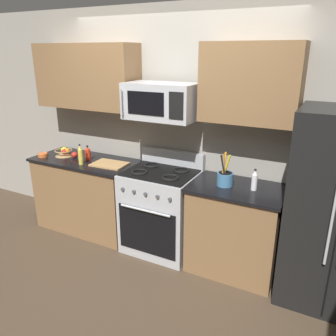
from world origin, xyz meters
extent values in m
plane|color=#473828|center=(0.00, 0.00, 0.00)|extent=(16.00, 16.00, 0.00)
cube|color=#9E998E|center=(0.00, 1.07, 1.30)|extent=(8.00, 0.10, 2.60)
cube|color=olive|center=(-1.03, 0.70, 0.44)|extent=(1.25, 0.57, 0.88)
cube|color=black|center=(-1.03, 0.70, 0.90)|extent=(1.29, 0.61, 0.03)
cube|color=#B2B5BA|center=(0.00, 0.70, 0.46)|extent=(0.76, 0.61, 0.91)
cube|color=black|center=(0.00, 0.39, 0.36)|extent=(0.67, 0.01, 0.51)
cylinder|color=#B2B5BA|center=(0.00, 0.36, 0.62)|extent=(0.57, 0.02, 0.02)
cube|color=black|center=(0.00, 0.70, 0.92)|extent=(0.73, 0.55, 0.02)
cube|color=#B2B5BA|center=(0.00, 0.97, 1.00)|extent=(0.76, 0.06, 0.18)
torus|color=black|center=(-0.18, 0.57, 0.93)|extent=(0.17, 0.17, 0.02)
torus|color=black|center=(0.18, 0.57, 0.93)|extent=(0.17, 0.17, 0.02)
torus|color=black|center=(-0.18, 0.83, 0.93)|extent=(0.17, 0.17, 0.02)
torus|color=black|center=(0.18, 0.83, 0.93)|extent=(0.17, 0.17, 0.02)
cylinder|color=#4C4C51|center=(-0.27, 0.38, 0.79)|extent=(0.04, 0.02, 0.04)
cylinder|color=#4C4C51|center=(-0.14, 0.38, 0.79)|extent=(0.04, 0.02, 0.04)
cylinder|color=#4C4C51|center=(0.00, 0.38, 0.79)|extent=(0.04, 0.02, 0.04)
cylinder|color=#4C4C51|center=(0.14, 0.38, 0.79)|extent=(0.04, 0.02, 0.04)
cylinder|color=#4C4C51|center=(0.27, 0.38, 0.79)|extent=(0.04, 0.02, 0.04)
cube|color=olive|center=(0.84, 0.70, 0.44)|extent=(0.86, 0.57, 0.88)
cube|color=black|center=(0.84, 0.70, 0.90)|extent=(0.90, 0.61, 0.03)
cylinder|color=#B2B5BA|center=(1.67, 0.31, 0.90)|extent=(0.02, 0.02, 0.69)
cube|color=#B2B5BA|center=(0.00, 0.73, 1.66)|extent=(0.73, 0.40, 0.36)
cube|color=black|center=(-0.07, 0.52, 1.66)|extent=(0.40, 0.01, 0.22)
cube|color=black|center=(0.26, 0.52, 1.66)|extent=(0.15, 0.01, 0.25)
cylinder|color=#B2B5BA|center=(-0.33, 0.50, 1.66)|extent=(0.02, 0.02, 0.25)
cube|color=olive|center=(-1.04, 0.85, 1.86)|extent=(1.28, 0.34, 0.71)
cube|color=olive|center=(0.84, 0.85, 1.86)|extent=(0.89, 0.34, 0.71)
cylinder|color=teal|center=(0.71, 0.68, 0.97)|extent=(0.16, 0.16, 0.13)
cylinder|color=black|center=(0.71, 0.68, 0.98)|extent=(0.13, 0.13, 0.11)
cylinder|color=orange|center=(0.69, 0.69, 1.09)|extent=(0.03, 0.09, 0.30)
cylinder|color=olive|center=(0.70, 0.67, 1.08)|extent=(0.06, 0.05, 0.29)
cylinder|color=yellow|center=(0.71, 0.69, 1.08)|extent=(0.09, 0.05, 0.28)
cylinder|color=black|center=(0.70, 0.66, 1.08)|extent=(0.09, 0.04, 0.28)
cylinder|color=green|center=(0.71, 0.70, 1.08)|extent=(0.09, 0.02, 0.28)
cone|color=#9E7A4C|center=(-1.36, 0.69, 0.94)|extent=(0.21, 0.21, 0.07)
torus|color=#9E7A4C|center=(-1.36, 0.69, 0.98)|extent=(0.22, 0.22, 0.01)
sphere|color=red|center=(-1.33, 0.68, 0.97)|extent=(0.07, 0.07, 0.07)
sphere|color=orange|center=(-1.31, 0.70, 0.97)|extent=(0.08, 0.08, 0.08)
sphere|color=yellow|center=(-1.37, 0.72, 0.97)|extent=(0.08, 0.08, 0.08)
sphere|color=red|center=(-1.18, 0.69, 0.95)|extent=(0.07, 0.07, 0.07)
cube|color=tan|center=(-0.65, 0.67, 0.92)|extent=(0.40, 0.30, 0.02)
cylinder|color=silver|center=(0.99, 0.70, 0.98)|extent=(0.05, 0.05, 0.15)
cone|color=silver|center=(0.99, 0.70, 1.08)|extent=(0.05, 0.05, 0.04)
cylinder|color=black|center=(0.99, 0.70, 1.11)|extent=(0.02, 0.02, 0.01)
cylinder|color=gold|center=(-0.95, 0.54, 1.00)|extent=(0.05, 0.05, 0.17)
cone|color=gold|center=(-0.95, 0.54, 1.11)|extent=(0.05, 0.05, 0.05)
cylinder|color=black|center=(-0.95, 0.54, 1.14)|extent=(0.02, 0.02, 0.01)
cylinder|color=red|center=(-0.98, 0.70, 0.97)|extent=(0.06, 0.06, 0.13)
cone|color=red|center=(-0.98, 0.70, 1.05)|extent=(0.06, 0.06, 0.04)
cylinder|color=black|center=(-0.98, 0.70, 1.08)|extent=(0.03, 0.03, 0.01)
cylinder|color=#D1662D|center=(-1.56, 0.55, 0.93)|extent=(0.12, 0.12, 0.04)
torus|color=#D1662D|center=(-1.56, 0.55, 0.95)|extent=(0.12, 0.12, 0.01)
camera|label=1|loc=(1.61, -2.24, 2.14)|focal=35.94mm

